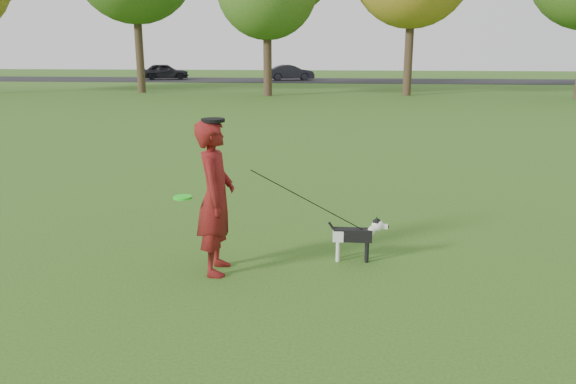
# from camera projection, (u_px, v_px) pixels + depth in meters

# --- Properties ---
(ground) EXTENTS (120.00, 120.00, 0.00)m
(ground) POSITION_uv_depth(u_px,v_px,m) (323.00, 264.00, 7.45)
(ground) COLOR #285116
(ground) RESTS_ON ground
(road) EXTENTS (120.00, 7.00, 0.02)m
(road) POSITION_uv_depth(u_px,v_px,m) (339.00, 81.00, 45.98)
(road) COLOR black
(road) RESTS_ON ground
(man) EXTENTS (0.51, 0.74, 1.95)m
(man) POSITION_uv_depth(u_px,v_px,m) (216.00, 198.00, 6.97)
(man) COLOR #570C10
(man) RESTS_ON ground
(dog) EXTENTS (0.81, 0.16, 0.62)m
(dog) POSITION_uv_depth(u_px,v_px,m) (357.00, 234.00, 7.48)
(dog) COLOR black
(dog) RESTS_ON ground
(car_left) EXTENTS (4.19, 2.56, 1.33)m
(car_left) POSITION_uv_depth(u_px,v_px,m) (165.00, 71.00, 47.11)
(car_left) COLOR black
(car_left) RESTS_ON road
(car_mid) EXTENTS (4.00, 2.26, 1.25)m
(car_mid) POSITION_uv_depth(u_px,v_px,m) (291.00, 73.00, 46.17)
(car_mid) COLOR black
(car_mid) RESTS_ON road
(man_held_items) EXTENTS (2.40, 0.78, 1.55)m
(man_held_items) POSITION_uv_depth(u_px,v_px,m) (311.00, 202.00, 7.11)
(man_held_items) COLOR #1FF51F
(man_held_items) RESTS_ON ground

